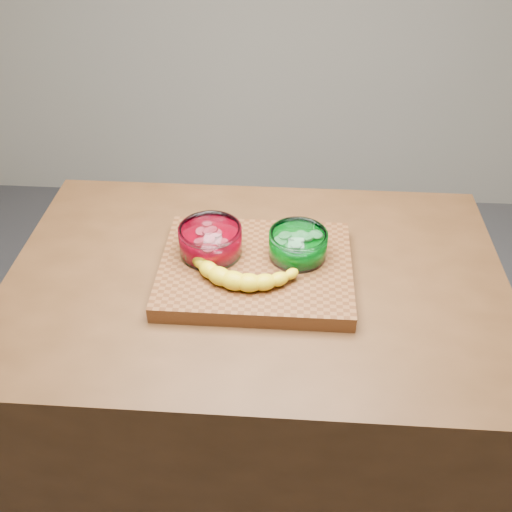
{
  "coord_description": "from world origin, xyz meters",
  "views": [
    {
      "loc": [
        0.07,
        -1.03,
        1.8
      ],
      "look_at": [
        0.0,
        0.0,
        0.96
      ],
      "focal_mm": 40.0,
      "sensor_mm": 36.0,
      "label": 1
    }
  ],
  "objects": [
    {
      "name": "counter",
      "position": [
        0.0,
        0.0,
        0.45
      ],
      "size": [
        1.2,
        0.8,
        0.9
      ],
      "primitive_type": "cube",
      "color": "#503018",
      "rests_on": "ground"
    },
    {
      "name": "bowl_green",
      "position": [
        0.1,
        0.03,
        0.97
      ],
      "size": [
        0.14,
        0.14,
        0.06
      ],
      "color": "white",
      "rests_on": "cutting_board"
    },
    {
      "name": "ground",
      "position": [
        0.0,
        0.0,
        0.0
      ],
      "size": [
        3.5,
        3.5,
        0.0
      ],
      "primitive_type": "plane",
      "color": "#505054",
      "rests_on": "ground"
    },
    {
      "name": "bowl_red",
      "position": [
        -0.11,
        0.03,
        0.97
      ],
      "size": [
        0.15,
        0.15,
        0.07
      ],
      "color": "white",
      "rests_on": "cutting_board"
    },
    {
      "name": "cutting_board",
      "position": [
        0.0,
        0.0,
        0.92
      ],
      "size": [
        0.45,
        0.35,
        0.04
      ],
      "primitive_type": "cube",
      "color": "brown",
      "rests_on": "counter"
    },
    {
      "name": "banana",
      "position": [
        -0.03,
        -0.05,
        0.96
      ],
      "size": [
        0.29,
        0.16,
        0.04
      ],
      "primitive_type": null,
      "color": "yellow",
      "rests_on": "cutting_board"
    }
  ]
}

